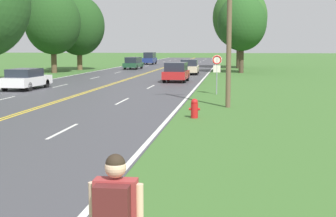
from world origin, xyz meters
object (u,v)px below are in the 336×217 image
object	(u,v)px
hitchhiker_person	(115,217)
tree_right_cluster	(240,17)
fire_hydrant	(194,108)
car_champagne_sedan_mid_far	(189,67)
tree_left_verge	(79,26)
tree_mid_treeline	(242,23)
traffic_sign	(217,65)
car_red_hatchback_mid_near	(176,72)
car_dark_blue_suv_distant	(150,58)
tree_far_back	(53,22)
car_white_sedan_approaching	(26,79)
car_dark_green_hatchback_receding	(133,63)

from	to	relation	value
hitchhiker_person	tree_right_cluster	distance (m)	59.19
hitchhiker_person	fire_hydrant	bearing A→B (deg)	0.15
fire_hydrant	car_champagne_sedan_mid_far	bearing A→B (deg)	95.60
tree_left_verge	tree_right_cluster	xyz separation A→B (m)	(19.78, 7.12, 1.30)
car_champagne_sedan_mid_far	tree_mid_treeline	bearing A→B (deg)	117.84
fire_hydrant	car_champagne_sedan_mid_far	size ratio (longest dim) A/B	0.17
traffic_sign	tree_mid_treeline	world-z (taller)	tree_mid_treeline
hitchhiker_person	car_red_hatchback_mid_near	bearing A→B (deg)	4.72
tree_mid_treeline	car_dark_blue_suv_distant	bearing A→B (deg)	122.40
traffic_sign	car_champagne_sedan_mid_far	bearing A→B (deg)	99.87
traffic_sign	car_dark_blue_suv_distant	bearing A→B (deg)	104.99
hitchhiker_person	fire_hydrant	world-z (taller)	hitchhiker_person
fire_hydrant	tree_far_back	bearing A→B (deg)	120.53
car_white_sedan_approaching	car_red_hatchback_mid_near	distance (m)	12.44
hitchhiker_person	tree_far_back	size ratio (longest dim) A/B	0.20
car_dark_green_hatchback_receding	car_white_sedan_approaching	bearing A→B (deg)	179.95
car_red_hatchback_mid_near	car_dark_green_hatchback_receding	bearing A→B (deg)	-157.84
fire_hydrant	tree_left_verge	world-z (taller)	tree_left_verge
tree_right_cluster	car_white_sedan_approaching	size ratio (longest dim) A/B	2.43
fire_hydrant	car_champagne_sedan_mid_far	world-z (taller)	car_champagne_sedan_mid_far
traffic_sign	car_champagne_sedan_mid_far	size ratio (longest dim) A/B	0.49
tree_mid_treeline	car_dark_blue_suv_distant	world-z (taller)	tree_mid_treeline
car_dark_green_hatchback_receding	car_dark_blue_suv_distant	size ratio (longest dim) A/B	1.03
car_red_hatchback_mid_near	fire_hydrant	bearing A→B (deg)	9.98
fire_hydrant	car_red_hatchback_mid_near	size ratio (longest dim) A/B	0.22
car_dark_green_hatchback_receding	hitchhiker_person	bearing A→B (deg)	-165.38
hitchhiker_person	car_white_sedan_approaching	world-z (taller)	hitchhiker_person
traffic_sign	car_white_sedan_approaching	bearing A→B (deg)	173.42
tree_far_back	car_red_hatchback_mid_near	distance (m)	19.35
car_red_hatchback_mid_near	tree_right_cluster	bearing A→B (deg)	168.62
car_dark_blue_suv_distant	tree_right_cluster	bearing A→B (deg)	-127.62
traffic_sign	tree_left_verge	xyz separation A→B (m)	(-17.94, 27.59, 3.61)
tree_left_verge	tree_far_back	bearing A→B (deg)	-96.16
tree_mid_treeline	tree_right_cluster	world-z (taller)	tree_right_cluster
tree_far_back	tree_left_verge	bearing A→B (deg)	83.84
tree_right_cluster	tree_far_back	bearing A→B (deg)	-145.99
hitchhiker_person	car_red_hatchback_mid_near	distance (m)	33.92
tree_mid_treeline	hitchhiker_person	bearing A→B (deg)	-92.69
hitchhiker_person	tree_mid_treeline	bearing A→B (deg)	-3.63
tree_mid_treeline	car_white_sedan_approaching	xyz separation A→B (m)	(-15.06, -22.08, -4.75)
tree_right_cluster	car_red_hatchback_mid_near	distance (m)	26.39
tree_left_verge	car_dark_green_hatchback_receding	world-z (taller)	tree_left_verge
fire_hydrant	tree_left_verge	bearing A→B (deg)	114.91
car_champagne_sedan_mid_far	car_dark_green_hatchback_receding	xyz separation A→B (m)	(-8.12, 9.79, 0.03)
tree_left_verge	tree_right_cluster	distance (m)	21.07
tree_right_cluster	car_white_sedan_approaching	xyz separation A→B (m)	(-14.97, -33.19, -5.99)
car_dark_blue_suv_distant	tree_left_verge	bearing A→B (deg)	164.10
tree_left_verge	car_white_sedan_approaching	bearing A→B (deg)	-79.54
tree_right_cluster	car_dark_blue_suv_distant	world-z (taller)	tree_right_cluster
tree_left_verge	car_dark_green_hatchback_receding	bearing A→B (deg)	23.25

